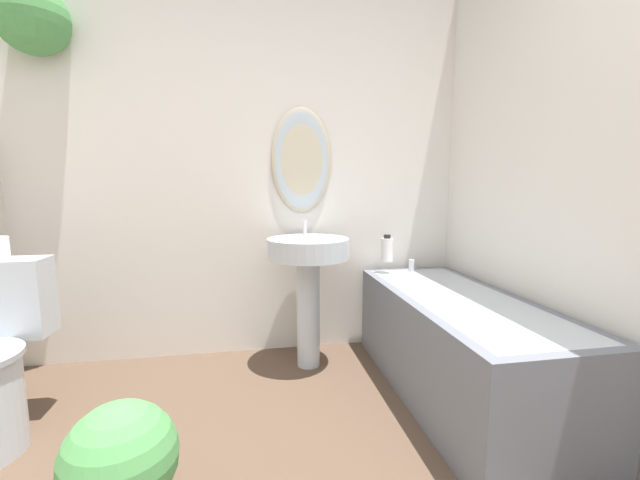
% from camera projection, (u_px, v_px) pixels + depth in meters
% --- Properties ---
extents(wall_back, '(2.90, 0.37, 2.40)m').
position_uv_depth(wall_back, '(228.00, 156.00, 2.46)').
color(wall_back, silver).
rests_on(wall_back, ground_plane).
extents(wall_right, '(0.06, 2.37, 2.40)m').
position_uv_depth(wall_right, '(591.00, 161.00, 1.64)').
color(wall_right, silver).
rests_on(wall_right, ground_plane).
extents(pedestal_sink, '(0.49, 0.49, 0.89)m').
position_uv_depth(pedestal_sink, '(308.00, 269.00, 2.35)').
color(pedestal_sink, silver).
rests_on(pedestal_sink, ground_plane).
extents(bathtub, '(0.61, 1.45, 0.61)m').
position_uv_depth(bathtub, '(458.00, 344.00, 2.04)').
color(bathtub, slate).
rests_on(bathtub, ground_plane).
extents(shampoo_bottle, '(0.08, 0.08, 0.17)m').
position_uv_depth(shampoo_bottle, '(387.00, 249.00, 2.55)').
color(shampoo_bottle, white).
rests_on(shampoo_bottle, bathtub).
extents(potted_plant, '(0.34, 0.34, 0.46)m').
position_uv_depth(potted_plant, '(122.00, 473.00, 1.18)').
color(potted_plant, '#9E6042').
rests_on(potted_plant, ground_plane).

